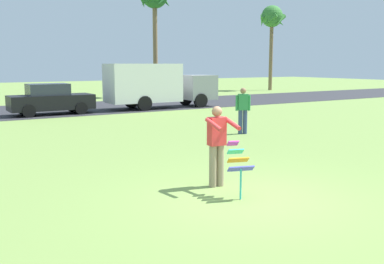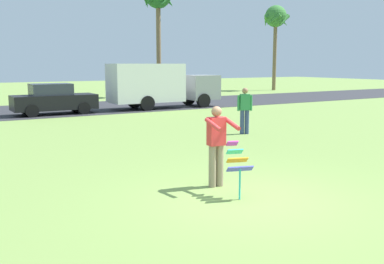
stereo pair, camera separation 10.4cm
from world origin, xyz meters
The scene contains 9 objects.
ground_plane centered at (0.00, 0.00, 0.00)m, with size 120.00×120.00×0.00m, color olive.
road_strip centered at (0.00, 19.12, 0.01)m, with size 120.00×8.00×0.01m, color #2D2D33.
person_kite_flyer centered at (-0.07, 1.09, 0.95)m, with size 0.57×0.68×1.73m.
kite_held centered at (-0.15, 0.26, 0.72)m, with size 0.54×0.71×1.08m.
parked_car_black centered at (0.31, 16.72, 0.77)m, with size 4.20×1.84×1.60m.
parked_truck_grey_van centered at (6.42, 16.72, 1.41)m, with size 6.73×2.20×2.62m.
palm_tree_centre_far centered at (10.63, 25.07, 7.52)m, with size 2.58×2.71×8.97m.
palm_tree_far_left centered at (24.51, 27.10, 6.88)m, with size 2.58×2.71×8.28m.
person_walker_near centered at (4.85, 6.48, 0.93)m, with size 0.53×0.35×1.73m.
Camera 1 is at (-5.30, -6.39, 2.61)m, focal length 40.94 mm.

